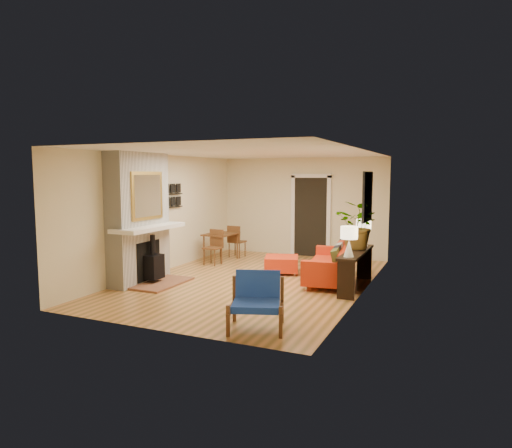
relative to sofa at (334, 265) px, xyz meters
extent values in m
plane|color=tan|center=(-1.55, -0.63, -0.35)|extent=(6.50, 6.50, 0.00)
plane|color=white|center=(-1.55, -0.63, 2.25)|extent=(6.50, 6.50, 0.00)
plane|color=beige|center=(-1.55, 2.62, 0.95)|extent=(4.50, 0.00, 4.50)
plane|color=beige|center=(-1.55, -3.88, 0.95)|extent=(4.50, 0.00, 4.50)
plane|color=beige|center=(-3.80, -0.63, 0.95)|extent=(0.00, 6.50, 6.50)
plane|color=beige|center=(0.70, -0.63, 0.95)|extent=(0.00, 6.50, 6.50)
cube|color=black|center=(-1.30, 2.59, 0.70)|extent=(0.88, 0.06, 2.10)
cube|color=white|center=(-1.79, 2.58, 0.70)|extent=(0.10, 0.08, 2.18)
cube|color=white|center=(-0.81, 2.58, 0.70)|extent=(0.10, 0.08, 2.18)
cube|color=white|center=(-1.30, 2.58, 1.78)|extent=(1.08, 0.08, 0.10)
cube|color=black|center=(0.67, -0.23, 1.40)|extent=(0.04, 0.85, 0.95)
cube|color=slate|center=(0.64, -0.23, 1.40)|extent=(0.01, 0.70, 0.80)
cube|color=black|center=(-3.76, -0.28, 1.07)|extent=(0.06, 0.95, 0.02)
cube|color=black|center=(-3.76, -0.28, 1.37)|extent=(0.06, 0.95, 0.02)
cube|color=white|center=(-3.59, -1.63, 1.51)|extent=(0.42, 1.50, 1.48)
cube|color=white|center=(-3.59, -1.63, 0.21)|extent=(0.42, 1.50, 1.12)
cube|color=white|center=(-3.34, -1.63, 0.77)|extent=(0.60, 1.68, 0.08)
cube|color=black|center=(-3.38, -1.63, 0.10)|extent=(0.03, 0.72, 0.78)
cube|color=brown|center=(-3.08, -1.63, -0.33)|extent=(0.75, 1.30, 0.04)
cube|color=black|center=(-3.26, -1.63, -0.01)|extent=(0.30, 0.36, 0.48)
cylinder|color=black|center=(-3.26, -1.63, 0.43)|extent=(0.10, 0.10, 0.40)
cube|color=gold|center=(-3.37, -1.63, 1.40)|extent=(0.04, 0.95, 0.95)
cube|color=silver|center=(-3.35, -1.63, 1.40)|extent=(0.01, 0.82, 0.82)
cylinder|color=silver|center=(-0.29, -0.93, -0.30)|extent=(0.04, 0.04, 0.10)
cylinder|color=silver|center=(0.37, -0.85, -0.30)|extent=(0.04, 0.04, 0.10)
cylinder|color=silver|center=(-0.53, 0.83, -0.30)|extent=(0.04, 0.04, 0.10)
cylinder|color=silver|center=(0.14, 0.92, -0.30)|extent=(0.04, 0.04, 0.10)
cube|color=red|center=(-0.08, -0.01, -0.11)|extent=(1.11, 2.10, 0.29)
cube|color=red|center=(0.25, 0.04, 0.20)|extent=(0.45, 2.01, 0.33)
cube|color=red|center=(0.04, -0.92, 0.13)|extent=(0.88, 0.28, 0.19)
cube|color=red|center=(-0.20, 0.90, 0.13)|extent=(0.88, 0.28, 0.19)
cube|color=#4A4E21|center=(0.22, -0.74, 0.25)|extent=(0.24, 0.40, 0.40)
cube|color=black|center=(0.17, -0.36, 0.25)|extent=(0.24, 0.40, 0.40)
cube|color=gray|center=(0.12, 0.02, 0.25)|extent=(0.24, 0.40, 0.40)
cube|color=#A0361D|center=(0.08, 0.35, 0.25)|extent=(0.24, 0.40, 0.40)
cube|color=black|center=(0.03, 0.73, 0.25)|extent=(0.24, 0.40, 0.40)
cylinder|color=silver|center=(-1.45, -0.05, -0.32)|extent=(0.04, 0.04, 0.06)
cylinder|color=silver|center=(-0.90, 0.14, -0.32)|extent=(0.04, 0.04, 0.06)
cylinder|color=silver|center=(-1.64, 0.51, -0.32)|extent=(0.04, 0.04, 0.06)
cylinder|color=silver|center=(-1.08, 0.69, -0.32)|extent=(0.04, 0.04, 0.06)
cube|color=red|center=(-1.27, 0.32, -0.14)|extent=(0.91, 0.91, 0.31)
cube|color=brown|center=(-0.62, -3.39, -0.05)|extent=(0.29, 0.71, 0.05)
cube|color=brown|center=(-0.51, -3.70, -0.13)|extent=(0.06, 0.06, 0.43)
cube|color=brown|center=(-0.73, -3.09, 0.00)|extent=(0.06, 0.06, 0.69)
cube|color=brown|center=(0.05, -3.16, -0.05)|extent=(0.29, 0.71, 0.05)
cube|color=brown|center=(0.15, -3.47, -0.13)|extent=(0.06, 0.06, 0.43)
cube|color=brown|center=(-0.06, -2.86, 0.00)|extent=(0.06, 0.06, 0.69)
cube|color=#1E3FB9|center=(-0.29, -3.28, 0.01)|extent=(0.81, 0.79, 0.10)
cube|color=#1E3FB9|center=(-0.38, -3.00, 0.24)|extent=(0.67, 0.37, 0.40)
cube|color=brown|center=(-3.20, 1.10, 0.32)|extent=(0.69, 0.94, 0.04)
cylinder|color=brown|center=(-3.48, 0.73, -0.02)|extent=(0.04, 0.04, 0.65)
cylinder|color=brown|center=(-2.97, 0.70, -0.02)|extent=(0.04, 0.04, 0.65)
cylinder|color=brown|center=(-3.43, 1.51, -0.02)|extent=(0.04, 0.04, 0.65)
cylinder|color=brown|center=(-2.92, 1.47, -0.02)|extent=(0.04, 0.04, 0.65)
cube|color=brown|center=(-3.10, 0.51, 0.06)|extent=(0.40, 0.40, 0.04)
cube|color=brown|center=(-3.09, 0.69, 0.28)|extent=(0.38, 0.06, 0.42)
cylinder|color=brown|center=(-3.27, 0.36, -0.15)|extent=(0.03, 0.03, 0.40)
cylinder|color=brown|center=(-2.96, 0.34, -0.15)|extent=(0.03, 0.03, 0.40)
cylinder|color=brown|center=(-3.25, 0.67, -0.15)|extent=(0.03, 0.03, 0.40)
cylinder|color=brown|center=(-2.94, 0.65, -0.15)|extent=(0.03, 0.03, 0.40)
cube|color=brown|center=(-3.03, 1.68, 0.06)|extent=(0.40, 0.40, 0.04)
cube|color=brown|center=(-3.04, 1.50, 0.28)|extent=(0.38, 0.06, 0.42)
cylinder|color=brown|center=(-3.19, 1.54, -0.15)|extent=(0.03, 0.03, 0.40)
cylinder|color=brown|center=(-2.88, 1.52, -0.15)|extent=(0.03, 0.03, 0.40)
cylinder|color=brown|center=(-3.17, 1.84, -0.15)|extent=(0.03, 0.03, 0.40)
cylinder|color=brown|center=(-2.86, 1.82, -0.15)|extent=(0.03, 0.03, 0.40)
cube|color=black|center=(0.52, -0.41, 0.35)|extent=(0.34, 1.85, 0.05)
cube|color=black|center=(0.52, -1.26, -0.01)|extent=(0.30, 0.04, 0.68)
cube|color=black|center=(0.52, 0.44, -0.01)|extent=(0.30, 0.04, 0.68)
cone|color=white|center=(0.52, -1.08, 0.53)|extent=(0.18, 0.18, 0.30)
cylinder|color=white|center=(0.52, -1.08, 0.71)|extent=(0.03, 0.03, 0.06)
cylinder|color=#FFEABF|center=(0.52, -1.08, 0.81)|extent=(0.30, 0.30, 0.22)
cone|color=white|center=(0.52, 0.26, 0.53)|extent=(0.18, 0.18, 0.30)
cylinder|color=white|center=(0.52, 0.26, 0.71)|extent=(0.03, 0.03, 0.06)
cylinder|color=#FFEABF|center=(0.52, 0.26, 0.81)|extent=(0.30, 0.30, 0.22)
imported|color=#1E5919|center=(0.51, -0.18, 0.84)|extent=(1.06, 1.00, 0.93)
camera|label=1|loc=(2.23, -8.97, 1.83)|focal=32.00mm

